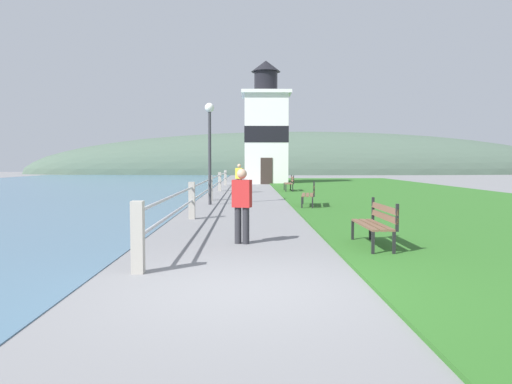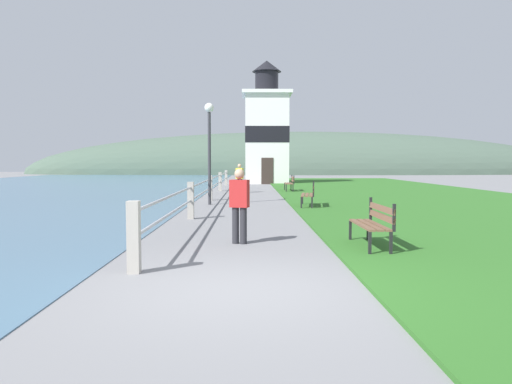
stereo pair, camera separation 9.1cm
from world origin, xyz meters
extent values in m
plane|color=slate|center=(0.00, 0.00, 0.00)|extent=(160.00, 160.00, 0.00)
cube|color=#2D6623|center=(7.69, 17.42, 0.03)|extent=(12.00, 52.25, 0.06)
cube|color=#A8A399|center=(-1.59, 1.00, 0.54)|extent=(0.18, 0.18, 1.09)
cube|color=#A8A399|center=(-1.59, 8.15, 0.54)|extent=(0.18, 0.18, 1.09)
cube|color=#A8A399|center=(-1.59, 15.30, 0.54)|extent=(0.18, 0.18, 1.09)
cube|color=#A8A399|center=(-1.59, 22.46, 0.54)|extent=(0.18, 0.18, 1.09)
cube|color=#A8A399|center=(-1.59, 29.61, 0.54)|extent=(0.18, 0.18, 1.09)
cylinder|color=#B2B2B7|center=(-1.59, 15.30, 0.92)|extent=(0.06, 28.61, 0.06)
cylinder|color=#B2B2B7|center=(-1.59, 15.30, 0.54)|extent=(0.06, 28.61, 0.06)
cube|color=brown|center=(2.27, 3.01, 0.47)|extent=(0.13, 1.67, 0.04)
cube|color=brown|center=(2.42, 3.01, 0.47)|extent=(0.13, 1.67, 0.04)
cube|color=brown|center=(2.57, 3.01, 0.47)|extent=(0.13, 1.67, 0.04)
cube|color=brown|center=(2.66, 3.01, 0.79)|extent=(0.07, 1.67, 0.11)
cube|color=brown|center=(2.66, 3.01, 0.63)|extent=(0.07, 1.67, 0.11)
cube|color=black|center=(2.24, 2.20, 0.23)|extent=(0.05, 0.05, 0.45)
cube|color=black|center=(2.23, 3.82, 0.23)|extent=(0.05, 0.05, 0.45)
cube|color=black|center=(2.61, 2.20, 0.23)|extent=(0.05, 0.05, 0.45)
cube|color=black|center=(2.60, 3.82, 0.23)|extent=(0.05, 0.05, 0.45)
cube|color=black|center=(2.66, 2.20, 0.70)|extent=(0.05, 0.05, 0.49)
cube|color=black|center=(2.65, 3.83, 0.70)|extent=(0.05, 0.05, 0.49)
cube|color=brown|center=(2.09, 11.80, 0.47)|extent=(0.35, 1.80, 0.04)
cube|color=brown|center=(2.24, 11.78, 0.47)|extent=(0.35, 1.80, 0.04)
cube|color=brown|center=(2.38, 11.76, 0.47)|extent=(0.35, 1.80, 0.04)
cube|color=brown|center=(2.47, 11.75, 0.79)|extent=(0.29, 1.79, 0.11)
cube|color=brown|center=(2.47, 11.75, 0.63)|extent=(0.29, 1.79, 0.11)
cube|color=black|center=(1.94, 10.94, 0.23)|extent=(0.06, 0.06, 0.45)
cube|color=black|center=(2.17, 12.68, 0.23)|extent=(0.06, 0.06, 0.45)
cube|color=black|center=(2.31, 10.89, 0.23)|extent=(0.06, 0.06, 0.45)
cube|color=black|center=(2.54, 12.63, 0.23)|extent=(0.06, 0.06, 0.45)
cube|color=black|center=(2.36, 10.89, 0.70)|extent=(0.06, 0.06, 0.49)
cube|color=black|center=(2.58, 12.62, 0.70)|extent=(0.06, 0.06, 0.49)
cube|color=brown|center=(2.17, 21.55, 0.47)|extent=(0.14, 1.68, 0.04)
cube|color=brown|center=(2.32, 21.54, 0.47)|extent=(0.14, 1.68, 0.04)
cube|color=brown|center=(2.47, 21.54, 0.47)|extent=(0.14, 1.68, 0.04)
cube|color=brown|center=(2.55, 21.54, 0.79)|extent=(0.08, 1.68, 0.11)
cube|color=brown|center=(2.55, 21.54, 0.63)|extent=(0.08, 1.68, 0.11)
cube|color=black|center=(2.12, 20.73, 0.23)|extent=(0.05, 0.05, 0.45)
cube|color=black|center=(2.15, 22.36, 0.23)|extent=(0.05, 0.05, 0.45)
cube|color=black|center=(2.49, 20.73, 0.23)|extent=(0.05, 0.05, 0.45)
cube|color=black|center=(2.52, 22.35, 0.23)|extent=(0.05, 0.05, 0.45)
cube|color=black|center=(2.54, 20.73, 0.70)|extent=(0.05, 0.05, 0.49)
cube|color=black|center=(2.57, 22.35, 0.70)|extent=(0.05, 0.05, 0.49)
cube|color=white|center=(1.45, 32.84, 3.43)|extent=(3.30, 3.30, 6.86)
cube|color=black|center=(1.45, 32.84, 3.77)|extent=(3.34, 3.34, 1.23)
cube|color=white|center=(1.45, 32.84, 6.98)|extent=(3.80, 3.80, 0.25)
cylinder|color=black|center=(1.45, 32.84, 7.90)|extent=(1.82, 1.82, 1.58)
cone|color=black|center=(1.45, 32.84, 9.12)|extent=(2.27, 2.27, 0.87)
cube|color=#332823|center=(1.45, 31.17, 1.00)|extent=(0.90, 0.06, 2.00)
cylinder|color=#28282D|center=(-0.15, 3.72, 0.37)|extent=(0.14, 0.14, 0.75)
cylinder|color=#28282D|center=(0.01, 3.67, 0.37)|extent=(0.14, 0.14, 0.75)
cube|color=#B22323|center=(-0.07, 3.69, 1.03)|extent=(0.42, 0.30, 0.56)
sphere|color=tan|center=(-0.07, 3.69, 1.43)|extent=(0.20, 0.20, 0.20)
cylinder|color=#28282D|center=(-0.50, 20.71, 0.38)|extent=(0.14, 0.14, 0.77)
cylinder|color=#28282D|center=(-0.34, 20.64, 0.38)|extent=(0.14, 0.14, 0.77)
cube|color=yellow|center=(-0.42, 20.68, 1.06)|extent=(0.43, 0.33, 0.58)
sphere|color=tan|center=(-0.42, 20.68, 1.47)|extent=(0.21, 0.21, 0.21)
cylinder|color=#333338|center=(-1.44, 13.11, 1.80)|extent=(0.12, 0.12, 3.60)
sphere|color=white|center=(-1.44, 13.11, 3.78)|extent=(0.36, 0.36, 0.36)
ellipsoid|color=#475B4C|center=(8.00, 64.83, 0.00)|extent=(80.00, 16.00, 12.00)
camera|label=1|loc=(0.06, -6.41, 1.66)|focal=35.00mm
camera|label=2|loc=(0.15, -6.41, 1.66)|focal=35.00mm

